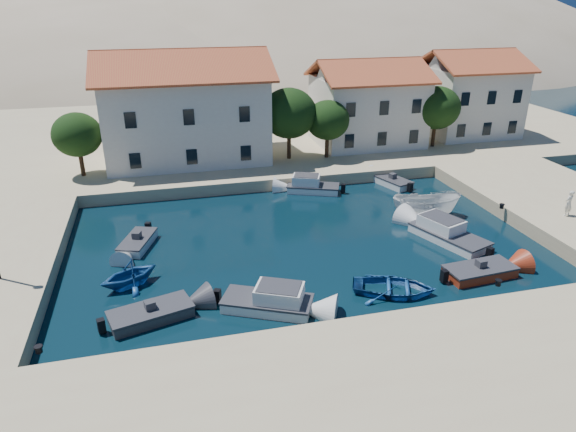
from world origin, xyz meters
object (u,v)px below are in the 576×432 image
object	(u,v)px
cabin_cruiser_south	(267,301)
cabin_cruiser_east	(449,234)
building_mid	(368,101)
rowboat_south	(394,293)
building_right	(469,92)
boat_east	(425,215)
pedestrian	(569,203)
building_left	(185,105)

from	to	relation	value
cabin_cruiser_south	cabin_cruiser_east	distance (m)	14.17
building_mid	rowboat_south	size ratio (longest dim) A/B	2.35
cabin_cruiser_east	building_mid	bearing A→B (deg)	-26.99
building_right	boat_east	world-z (taller)	building_right
cabin_cruiser_south	pedestrian	xyz separation A→B (m)	(22.09, 4.64, 1.44)
cabin_cruiser_east	boat_east	distance (m)	4.37
building_left	cabin_cruiser_south	world-z (taller)	building_left
building_left	cabin_cruiser_south	bearing A→B (deg)	-85.12
building_left	rowboat_south	bearing A→B (deg)	-69.90
boat_east	pedestrian	bearing A→B (deg)	-104.90
pedestrian	cabin_cruiser_east	bearing A→B (deg)	-19.65
building_right	rowboat_south	distance (m)	34.57
cabin_cruiser_east	pedestrian	distance (m)	8.90
building_right	pedestrian	size ratio (longest dim) A/B	5.18
building_right	cabin_cruiser_east	world-z (taller)	building_right
building_left	boat_east	world-z (taller)	building_left
building_right	rowboat_south	world-z (taller)	building_right
cabin_cruiser_south	rowboat_south	size ratio (longest dim) A/B	1.12
building_mid	building_right	xyz separation A→B (m)	(12.00, 1.00, 0.25)
building_left	boat_east	distance (m)	23.21
cabin_cruiser_south	boat_east	distance (m)	16.66
rowboat_south	boat_east	world-z (taller)	boat_east
building_mid	cabin_cruiser_east	size ratio (longest dim) A/B	1.82
pedestrian	building_right	bearing A→B (deg)	-122.75
building_right	rowboat_south	bearing A→B (deg)	-127.62
rowboat_south	boat_east	size ratio (longest dim) A/B	0.90
boat_east	building_right	bearing A→B (deg)	-24.25
building_mid	boat_east	bearing A→B (deg)	-96.75
building_right	cabin_cruiser_south	xyz separation A→B (m)	(-27.88, -26.88, -5.00)
building_mid	cabin_cruiser_south	distance (m)	30.73
cabin_cruiser_south	pedestrian	size ratio (longest dim) A/B	2.75
building_mid	boat_east	world-z (taller)	building_mid
building_mid	boat_east	distance (m)	17.61
cabin_cruiser_east	building_left	bearing A→B (deg)	17.62
building_mid	building_right	distance (m)	12.04
cabin_cruiser_south	boat_east	size ratio (longest dim) A/B	1.01
building_left	building_right	distance (m)	30.07
building_right	building_mid	bearing A→B (deg)	-175.24
building_left	building_right	bearing A→B (deg)	3.81
cabin_cruiser_south	boat_east	bearing A→B (deg)	59.29
building_mid	cabin_cruiser_south	size ratio (longest dim) A/B	2.09
rowboat_south	boat_east	distance (m)	11.58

